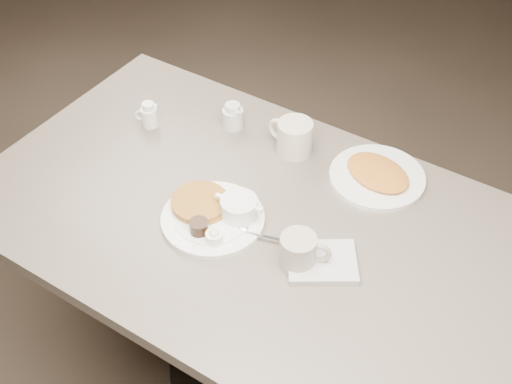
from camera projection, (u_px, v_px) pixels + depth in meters
The scene contains 8 objects.
diner_table at pixel (252, 258), 1.88m from camera, with size 1.50×0.90×0.75m.
main_plate at pixel (216, 213), 1.74m from camera, with size 0.35×0.30×0.07m.
coffee_mug_near at pixel (299, 251), 1.61m from camera, with size 0.14×0.12×0.09m.
napkin at pixel (322, 262), 1.64m from camera, with size 0.21×0.20×0.02m.
coffee_mug_far at pixel (293, 137), 1.92m from camera, with size 0.15×0.11×0.10m.
creamer_left at pixel (149, 115), 2.02m from camera, with size 0.07×0.06×0.08m.
creamer_right at pixel (233, 116), 2.01m from camera, with size 0.08×0.07×0.08m.
hash_plate at pixel (377, 175), 1.86m from camera, with size 0.33×0.33×0.04m.
Camera 1 is at (0.68, -1.03, 2.02)m, focal length 47.12 mm.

